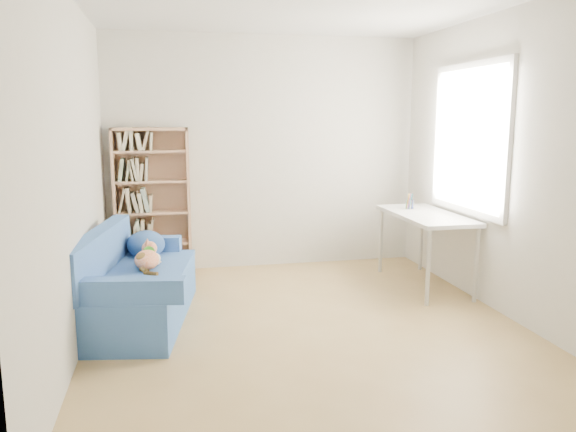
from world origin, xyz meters
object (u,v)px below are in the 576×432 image
at_px(bookshelf, 153,208).
at_px(sofa, 135,285).
at_px(desk, 426,220).
at_px(pen_cup, 410,203).

bearing_deg(bookshelf, sofa, -95.38).
bearing_deg(sofa, desk, 17.66).
bearing_deg(desk, sofa, -172.07).
height_order(bookshelf, desk, bookshelf).
distance_m(sofa, pen_cup, 2.92).
bearing_deg(sofa, bookshelf, 94.35).
bearing_deg(bookshelf, desk, -20.47).
distance_m(desk, pen_cup, 0.34).
bearing_deg(pen_cup, sofa, -165.91).
height_order(sofa, bookshelf, bookshelf).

